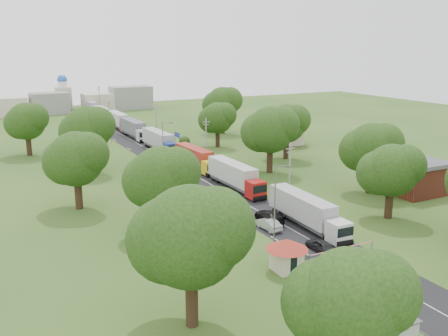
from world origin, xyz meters
TOP-DOWN VIEW (x-y plane):
  - ground at (0.00, 0.00)m, footprint 260.00×260.00m
  - road at (0.00, 20.00)m, footprint 8.00×200.00m
  - boom_barrier at (-1.36, -25.00)m, footprint 9.22×0.35m
  - guard_booth at (-7.20, -25.00)m, footprint 4.40×4.40m
  - kiosk at (-7.00, -40.00)m, footprint 2.30×2.30m
  - guard_rail at (-5.00, -35.00)m, footprint 0.10×17.00m
  - info_sign at (5.20, 35.00)m, footprint 0.12×3.10m
  - pole_1 at (5.50, -7.00)m, footprint 1.60×0.24m
  - pole_2 at (5.50, 21.00)m, footprint 1.60×0.24m
  - pole_3 at (5.50, 49.00)m, footprint 1.60×0.24m
  - pole_4 at (5.50, 77.00)m, footprint 1.60×0.24m
  - pole_5 at (5.50, 105.00)m, footprint 1.60×0.24m
  - lamp_0 at (-5.35, -20.00)m, footprint 2.03×0.22m
  - lamp_1 at (-5.35, 15.00)m, footprint 2.03×0.22m
  - lamp_2 at (-5.35, 50.00)m, footprint 2.03×0.22m
  - tree_2 at (13.99, -17.86)m, footprint 8.00×8.00m
  - tree_3 at (19.99, -7.84)m, footprint 8.80×8.80m
  - tree_4 at (12.99, 10.17)m, footprint 9.60×9.60m
  - tree_5 at (21.99, 18.16)m, footprint 8.80×8.80m
  - tree_6 at (14.99, 35.14)m, footprint 8.00×8.00m
  - tree_7 at (23.99, 50.17)m, footprint 9.60×9.60m
  - tree_8 at (-14.01, -41.86)m, footprint 8.00×8.00m
  - tree_9 at (-20.01, -29.83)m, footprint 9.60×9.60m
  - tree_10 at (-15.01, -9.84)m, footprint 8.80×8.80m
  - tree_11 at (-22.01, 5.16)m, footprint 8.80×8.80m
  - tree_12 at (-16.01, 25.17)m, footprint 9.60×9.60m
  - tree_13 at (-24.01, 45.16)m, footprint 8.80×8.80m
  - house_brick at (26.00, -12.00)m, footprint 8.60×6.60m
  - house_cream at (30.00, 30.00)m, footprint 10.08×10.08m
  - distant_town at (0.68, 110.00)m, footprint 52.00×8.00m
  - church at (-4.00, 118.00)m, footprint 5.00×5.00m
  - truck_0 at (2.11, -15.77)m, footprint 2.77×14.55m
  - truck_1 at (2.38, 3.57)m, footprint 2.78×14.97m
  - truck_2 at (2.32, 18.78)m, footprint 3.00×14.05m
  - truck_3 at (1.73, 36.81)m, footprint 2.88×15.33m
  - truck_4 at (1.69, 54.71)m, footprint 2.83×15.45m
  - truck_5 at (2.10, 69.95)m, footprint 2.72×15.46m
  - truck_6 at (2.06, 86.68)m, footprint 2.50×14.05m
  - truck_7 at (2.36, 104.47)m, footprint 2.67×14.60m
  - car_lane_front at (-1.00, -22.63)m, footprint 1.66×4.01m
  - car_lane_mid at (-2.59, -14.29)m, footprint 1.73×4.25m
  - car_lane_rear at (-1.00, -12.00)m, footprint 2.48×5.46m
  - car_verge_near at (6.69, 12.31)m, footprint 3.50×6.11m
  - car_verge_far at (6.09, 28.89)m, footprint 2.68×4.70m
  - pedestrian_near at (-1.93, -28.50)m, footprint 0.65×0.48m
  - pedestrian_booth at (-4.80, -23.22)m, footprint 1.09×1.13m

SIDE VIEW (x-z plane):
  - ground at x=0.00m, z-range 0.00..0.00m
  - road at x=0.00m, z-range -0.02..0.02m
  - guard_rail at x=-5.00m, z-range -0.85..0.85m
  - car_lane_front at x=-1.00m, z-range 0.00..1.36m
  - car_lane_mid at x=-2.59m, z-range 0.00..1.37m
  - car_verge_far at x=6.09m, z-range 0.00..1.51m
  - car_lane_rear at x=-1.00m, z-range 0.00..1.55m
  - car_verge_near at x=6.69m, z-range 0.00..1.60m
  - pedestrian_near at x=-1.93m, z-range 0.00..1.63m
  - boom_barrier at x=-1.36m, z-range 0.30..1.48m
  - pedestrian_booth at x=-4.80m, z-range 0.00..1.84m
  - kiosk at x=-7.00m, z-range 0.02..2.43m
  - truck_2 at x=2.32m, z-range 0.12..4.00m
  - truck_6 at x=2.06m, z-range 0.12..4.01m
  - truck_0 at x=2.11m, z-range 0.12..4.15m
  - truck_7 at x=2.36m, z-range 0.12..4.17m
  - guard_booth at x=-7.20m, z-range 0.44..3.89m
  - truck_1 at x=2.38m, z-range 0.13..4.27m
  - truck_3 at x=1.73m, z-range 0.13..4.37m
  - truck_4 at x=1.69m, z-range 0.13..4.41m
  - truck_5 at x=2.10m, z-range 0.13..4.42m
  - house_brick at x=26.00m, z-range 0.05..5.25m
  - info_sign at x=5.20m, z-range 0.95..5.05m
  - distant_town at x=0.68m, z-range -0.51..7.49m
  - house_cream at x=30.00m, z-range 0.74..6.54m
  - pole_1 at x=5.50m, z-range 0.18..9.18m
  - pole_2 at x=5.50m, z-range 0.18..9.18m
  - pole_3 at x=5.50m, z-range 0.18..9.18m
  - pole_4 at x=5.50m, z-range 0.18..9.18m
  - pole_5 at x=5.50m, z-range 0.18..9.18m
  - church at x=-4.00m, z-range -0.76..11.54m
  - lamp_0 at x=-5.35m, z-range 0.55..10.55m
  - lamp_1 at x=-5.35m, z-range 0.55..10.55m
  - lamp_2 at x=-5.35m, z-range 0.55..10.55m
  - tree_2 at x=13.99m, z-range 1.55..11.65m
  - tree_6 at x=14.99m, z-range 1.55..11.65m
  - tree_8 at x=-14.01m, z-range 1.55..11.65m
  - tree_3 at x=19.99m, z-range 1.69..12.76m
  - tree_5 at x=21.99m, z-range 1.69..12.76m
  - tree_10 at x=-15.01m, z-range 1.69..12.76m
  - tree_11 at x=-22.01m, z-range 1.69..12.76m
  - tree_13 at x=-24.01m, z-range 1.69..12.76m
  - tree_4 at x=12.99m, z-range 1.83..13.88m
  - tree_7 at x=23.99m, z-range 1.83..13.88m
  - tree_9 at x=-20.01m, z-range 1.83..13.88m
  - tree_12 at x=-16.01m, z-range 1.83..13.88m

